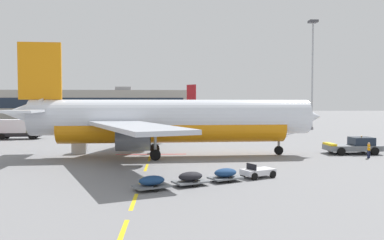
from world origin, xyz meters
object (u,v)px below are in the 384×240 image
(baggage_train, at_px, (209,176))
(ground_crew_worker, at_px, (369,149))
(apron_light_mast_far, at_px, (313,61))
(airliner_foreground, at_px, (168,120))
(ground_power_truck, at_px, (18,129))
(uld_cargo_container, at_px, (80,147))
(airliner_mid_left, at_px, (220,111))
(pushback_tug, at_px, (354,146))

(baggage_train, relative_size, ground_crew_worker, 6.60)
(apron_light_mast_far, bearing_deg, airliner_foreground, -127.33)
(ground_power_truck, xyz_separation_m, uld_cargo_container, (14.06, -18.71, -0.85))
(airliner_foreground, distance_m, airliner_mid_left, 62.31)
(airliner_foreground, distance_m, baggage_train, 15.26)
(airliner_foreground, xyz_separation_m, uld_cargo_container, (-10.22, 2.98, -3.15))
(pushback_tug, xyz_separation_m, airliner_mid_left, (-8.07, 59.82, 2.65))
(ground_crew_worker, bearing_deg, pushback_tug, 88.01)
(airliner_foreground, relative_size, ground_power_truck, 4.87)
(baggage_train, xyz_separation_m, ground_crew_worker, (18.22, 12.02, 0.42))
(ground_crew_worker, bearing_deg, baggage_train, -146.59)
(airliner_foreground, height_order, uld_cargo_container, airliner_foreground)
(pushback_tug, bearing_deg, airliner_foreground, -177.21)
(apron_light_mast_far, bearing_deg, baggage_train, -116.78)
(ground_crew_worker, xyz_separation_m, apron_light_mast_far, (9.47, 42.85, 13.70))
(airliner_foreground, relative_size, ground_crew_worker, 20.80)
(airliner_foreground, relative_size, pushback_tug, 5.80)
(uld_cargo_container, bearing_deg, pushback_tug, -3.50)
(airliner_mid_left, relative_size, baggage_train, 2.59)
(uld_cargo_container, bearing_deg, apron_light_mast_far, 42.35)
(pushback_tug, height_order, ground_crew_worker, pushback_tug)
(baggage_train, height_order, uld_cargo_container, uld_cargo_container)
(ground_crew_worker, bearing_deg, airliner_foreground, 173.20)
(pushback_tug, bearing_deg, apron_light_mast_far, 76.61)
(baggage_train, bearing_deg, pushback_tug, 40.38)
(uld_cargo_container, height_order, apron_light_mast_far, apron_light_mast_far)
(airliner_mid_left, distance_m, ground_power_truck, 54.34)
(ground_crew_worker, bearing_deg, airliner_mid_left, 97.14)
(ground_power_truck, relative_size, ground_crew_worker, 4.27)
(airliner_foreground, height_order, apron_light_mast_far, apron_light_mast_far)
(pushback_tug, xyz_separation_m, uld_cargo_container, (-31.61, 1.93, -0.10))
(ground_power_truck, bearing_deg, apron_light_mast_far, 18.70)
(airliner_foreground, xyz_separation_m, apron_light_mast_far, (30.74, 40.31, 10.70))
(airliner_mid_left, bearing_deg, uld_cargo_container, -112.13)
(ground_power_truck, xyz_separation_m, ground_crew_worker, (45.55, -24.23, -0.70))
(airliner_foreground, bearing_deg, baggage_train, -78.15)
(airliner_foreground, relative_size, airliner_mid_left, 1.22)
(pushback_tug, distance_m, ground_power_truck, 50.13)
(ground_power_truck, distance_m, apron_light_mast_far, 59.53)
(airliner_foreground, distance_m, ground_power_truck, 32.64)
(ground_power_truck, distance_m, ground_crew_worker, 51.60)
(ground_power_truck, distance_m, uld_cargo_container, 23.42)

